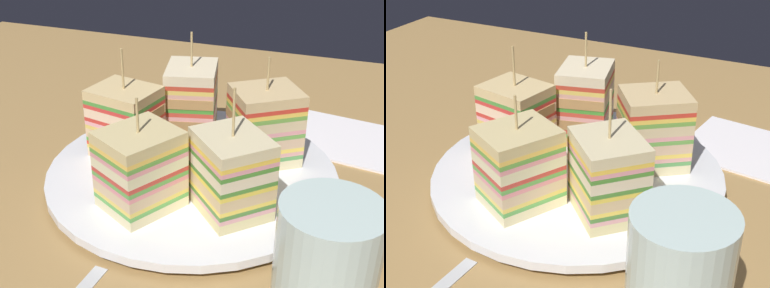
% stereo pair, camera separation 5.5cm
% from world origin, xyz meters
% --- Properties ---
extents(ground_plane, '(1.15, 0.89, 0.02)m').
position_xyz_m(ground_plane, '(0.00, 0.00, -0.01)').
color(ground_plane, '#A67E48').
extents(plate, '(0.30, 0.30, 0.02)m').
position_xyz_m(plate, '(0.00, 0.00, 0.01)').
color(plate, white).
rests_on(plate, ground_plane).
extents(sandwich_wedge_0, '(0.07, 0.08, 0.12)m').
position_xyz_m(sandwich_wedge_0, '(0.03, -0.07, 0.06)').
color(sandwich_wedge_0, '#D8C480').
rests_on(sandwich_wedge_0, plate).
extents(sandwich_wedge_1, '(0.08, 0.07, 0.12)m').
position_xyz_m(sandwich_wedge_1, '(0.08, -0.01, 0.05)').
color(sandwich_wedge_1, beige).
rests_on(sandwich_wedge_1, plate).
extents(sandwich_wedge_2, '(0.08, 0.09, 0.11)m').
position_xyz_m(sandwich_wedge_2, '(0.02, 0.08, 0.05)').
color(sandwich_wedge_2, beige).
rests_on(sandwich_wedge_2, plate).
extents(sandwich_wedge_3, '(0.09, 0.09, 0.12)m').
position_xyz_m(sandwich_wedge_3, '(-0.06, 0.05, 0.05)').
color(sandwich_wedge_3, beige).
rests_on(sandwich_wedge_3, plate).
extents(sandwich_wedge_4, '(0.09, 0.08, 0.11)m').
position_xyz_m(sandwich_wedge_4, '(-0.06, -0.05, 0.06)').
color(sandwich_wedge_4, beige).
rests_on(sandwich_wedge_4, plate).
extents(napkin, '(0.15, 0.14, 0.01)m').
position_xyz_m(napkin, '(-0.14, -0.15, 0.00)').
color(napkin, white).
rests_on(napkin, ground_plane).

